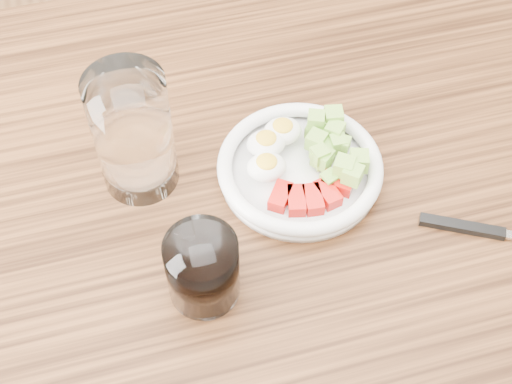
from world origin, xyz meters
TOP-DOWN VIEW (x-y plane):
  - dining_table at (0.00, 0.00)m, footprint 1.50×0.90m
  - bowl at (0.05, 0.04)m, footprint 0.20×0.20m
  - fork at (0.23, -0.09)m, footprint 0.19×0.11m
  - water_glass at (-0.13, 0.09)m, footprint 0.09×0.09m
  - coffee_glass at (-0.09, -0.08)m, footprint 0.08×0.08m

SIDE VIEW (x-z plane):
  - dining_table at x=0.00m, z-range 0.28..1.05m
  - fork at x=0.23m, z-range 0.77..0.78m
  - bowl at x=0.05m, z-range 0.76..0.81m
  - coffee_glass at x=-0.09m, z-range 0.77..0.86m
  - water_glass at x=-0.13m, z-range 0.77..0.93m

